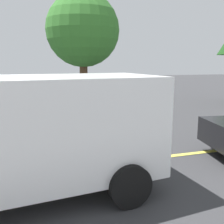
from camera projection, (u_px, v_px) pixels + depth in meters
lane_marking_centre at (83, 166)px, 6.22m from camera, size 28.00×0.16×0.01m
white_van at (11, 131)px, 4.51m from camera, size 5.37×2.65×2.20m
tree_left_verge at (83, 31)px, 12.75m from camera, size 3.58×3.58×5.79m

